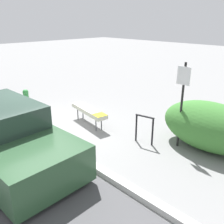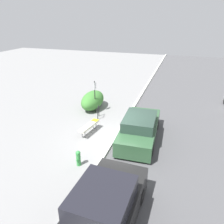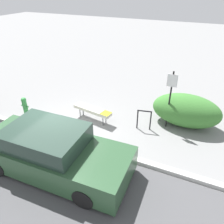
% 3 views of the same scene
% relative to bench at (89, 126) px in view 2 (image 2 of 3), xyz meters
% --- Properties ---
extents(ground_plane, '(60.00, 60.00, 0.00)m').
position_rel_bench_xyz_m(ground_plane, '(-0.35, -1.60, -0.47)').
color(ground_plane, gray).
extents(road_strip, '(60.00, 10.00, 0.01)m').
position_rel_bench_xyz_m(road_strip, '(-0.35, -6.75, -0.47)').
color(road_strip, '#4C4C4F').
rests_on(road_strip, ground_plane).
extents(curb, '(60.00, 0.20, 0.13)m').
position_rel_bench_xyz_m(curb, '(-0.35, -1.60, -0.41)').
color(curb, '#B7B7B2').
rests_on(curb, ground_plane).
extents(bench, '(1.73, 0.62, 0.55)m').
position_rel_bench_xyz_m(bench, '(0.00, 0.00, 0.00)').
color(bench, '#515156').
rests_on(bench, ground_plane).
extents(bike_rack, '(0.55, 0.17, 0.83)m').
position_rel_bench_xyz_m(bike_rack, '(2.10, 0.26, 0.03)').
color(bike_rack, black).
rests_on(bike_rack, ground_plane).
extents(sign_post, '(0.36, 0.08, 2.30)m').
position_rel_bench_xyz_m(sign_post, '(2.87, 0.78, 0.91)').
color(sign_post, black).
rests_on(sign_post, ground_plane).
extents(fire_hydrant, '(0.36, 0.22, 0.77)m').
position_rel_bench_xyz_m(fire_hydrant, '(-2.92, -0.74, -0.07)').
color(fire_hydrant, '#338C3F').
rests_on(fire_hydrant, ground_plane).
extents(shrub_hedge, '(2.63, 1.41, 1.29)m').
position_rel_bench_xyz_m(shrub_hedge, '(3.49, 1.24, 0.17)').
color(shrub_hedge, '#3D7A33').
rests_on(shrub_hedge, ground_plane).
extents(parked_car_near, '(4.68, 1.97, 1.44)m').
position_rel_bench_xyz_m(parked_car_near, '(0.26, -2.90, 0.18)').
color(parked_car_near, black).
rests_on(parked_car_near, ground_plane).
extents(parked_car_far, '(4.29, 2.06, 1.63)m').
position_rel_bench_xyz_m(parked_car_far, '(-5.55, -2.95, 0.24)').
color(parked_car_far, black).
rests_on(parked_car_far, ground_plane).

